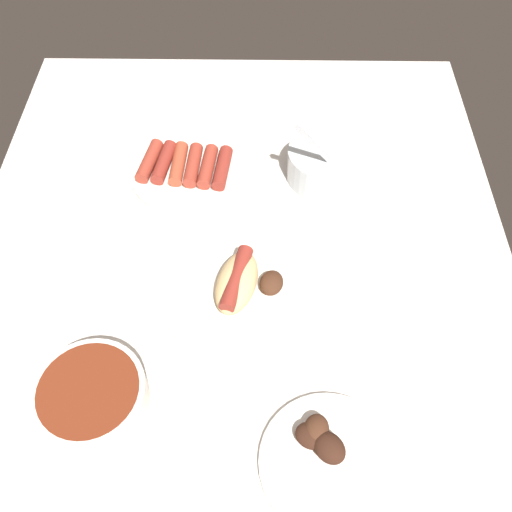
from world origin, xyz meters
The scene contains 6 objects.
ground_plane centered at (0.00, 0.00, -1.50)cm, with size 120.00×90.00×3.00cm, color silver.
bowl_chili centered at (19.14, -19.00, 2.48)cm, with size 15.09×15.09×4.50cm.
bowl_coleslaw centered at (-24.43, 15.01, 3.48)cm, with size 13.69×13.69×15.92cm.
plate_hotdog_assembled centered at (1.19, 0.06, 1.65)cm, with size 24.39×24.39×5.61cm.
plate_grilled_meat centered at (26.37, 12.50, 1.01)cm, with size 18.63×18.63×4.05cm.
plate_sausages centered at (-24.91, -10.20, 1.26)cm, with size 20.72×20.72×3.46cm.
Camera 1 is at (47.39, 3.54, 73.48)cm, focal length 38.81 mm.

